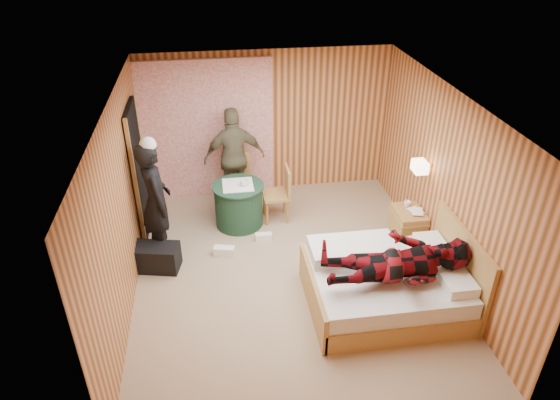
{
  "coord_description": "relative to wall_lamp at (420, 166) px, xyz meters",
  "views": [
    {
      "loc": [
        -0.92,
        -5.46,
        4.44
      ],
      "look_at": [
        -0.09,
        0.24,
        1.05
      ],
      "focal_mm": 32.0,
      "sensor_mm": 36.0,
      "label": 1
    }
  ],
  "objects": [
    {
      "name": "man_at_table",
      "position": [
        -2.52,
        1.58,
        -0.44
      ],
      "size": [
        1.05,
        0.51,
        1.72
      ],
      "primitive_type": "imported",
      "rotation": [
        0.0,
        0.0,
        3.24
      ],
      "color": "#666144",
      "rests_on": "floor"
    },
    {
      "name": "man_on_bed",
      "position": [
        -0.77,
        -1.46,
        -0.35
      ],
      "size": [
        0.86,
        0.67,
        1.77
      ],
      "primitive_type": "imported",
      "rotation": [
        0.0,
        1.57,
        0.0
      ],
      "color": "maroon",
      "rests_on": "bed"
    },
    {
      "name": "curtain",
      "position": [
        -2.92,
        1.98,
        -0.1
      ],
      "size": [
        2.2,
        0.08,
        2.4
      ],
      "primitive_type": "cube",
      "color": "white",
      "rests_on": "floor"
    },
    {
      "name": "sneaker_left",
      "position": [
        -2.8,
        0.09,
        -1.23
      ],
      "size": [
        0.33,
        0.19,
        0.14
      ],
      "primitive_type": "cube",
      "rotation": [
        0.0,
        0.0,
        -0.23
      ],
      "color": "white",
      "rests_on": "floor"
    },
    {
      "name": "chair_near",
      "position": [
        -1.83,
        0.97,
        -0.77
      ],
      "size": [
        0.42,
        0.42,
        0.91
      ],
      "rotation": [
        0.0,
        0.0,
        -1.56
      ],
      "color": "tan",
      "rests_on": "floor"
    },
    {
      "name": "book_lower",
      "position": [
        -0.04,
        -0.04,
        -0.73
      ],
      "size": [
        0.23,
        0.26,
        0.02
      ],
      "primitive_type": "imported",
      "rotation": [
        0.0,
        0.0,
        0.31
      ],
      "color": "white",
      "rests_on": "nightstand"
    },
    {
      "name": "round_table",
      "position": [
        -2.52,
        0.9,
        -0.94
      ],
      "size": [
        0.81,
        0.81,
        0.72
      ],
      "color": "#20452D",
      "rests_on": "floor"
    },
    {
      "name": "floor",
      "position": [
        -1.92,
        -0.45,
        -1.3
      ],
      "size": [
        4.2,
        5.0,
        0.01
      ],
      "primitive_type": "cube",
      "color": "tan",
      "rests_on": "ground"
    },
    {
      "name": "ceiling",
      "position": [
        -1.92,
        -0.45,
        1.2
      ],
      "size": [
        4.2,
        5.0,
        0.01
      ],
      "primitive_type": "cube",
      "color": "white",
      "rests_on": "wall_back"
    },
    {
      "name": "cup_nightstand",
      "position": [
        -0.04,
        0.14,
        -0.69
      ],
      "size": [
        0.13,
        0.13,
        0.09
      ],
      "primitive_type": "imported",
      "rotation": [
        0.0,
        0.0,
        -0.34
      ],
      "color": "white",
      "rests_on": "nightstand"
    },
    {
      "name": "nightstand",
      "position": [
        -0.04,
        0.01,
        -1.01
      ],
      "size": [
        0.43,
        0.58,
        0.56
      ],
      "color": "tan",
      "rests_on": "floor"
    },
    {
      "name": "bed",
      "position": [
        -0.8,
        -1.24,
        -1.0
      ],
      "size": [
        1.96,
        1.5,
        1.03
      ],
      "color": "tan",
      "rests_on": "floor"
    },
    {
      "name": "woman_standing",
      "position": [
        -3.7,
        0.28,
        -0.41
      ],
      "size": [
        0.58,
        0.73,
        1.78
      ],
      "primitive_type": "imported",
      "rotation": [
        0.0,
        0.0,
        1.83
      ],
      "color": "black",
      "rests_on": "floor"
    },
    {
      "name": "book_upper",
      "position": [
        -0.04,
        -0.04,
        -0.71
      ],
      "size": [
        0.22,
        0.26,
        0.02
      ],
      "primitive_type": "imported",
      "rotation": [
        0.0,
        0.0,
        -0.27
      ],
      "color": "white",
      "rests_on": "nightstand"
    },
    {
      "name": "sneaker_right",
      "position": [
        -2.18,
        0.39,
        -1.24
      ],
      "size": [
        0.26,
        0.11,
        0.11
      ],
      "primitive_type": "cube",
      "rotation": [
        0.0,
        0.0,
        -0.04
      ],
      "color": "white",
      "rests_on": "floor"
    },
    {
      "name": "doorway",
      "position": [
        -3.98,
        0.95,
        -0.28
      ],
      "size": [
        0.06,
        0.9,
        2.05
      ],
      "primitive_type": "cube",
      "color": "black",
      "rests_on": "floor"
    },
    {
      "name": "chair_far",
      "position": [
        -2.49,
        1.54,
        -0.76
      ],
      "size": [
        0.55,
        0.55,
        0.93
      ],
      "rotation": [
        0.0,
        0.0,
        -0.4
      ],
      "color": "tan",
      "rests_on": "floor"
    },
    {
      "name": "wall_back",
      "position": [
        -1.92,
        2.05,
        -0.05
      ],
      "size": [
        4.2,
        0.02,
        2.5
      ],
      "primitive_type": "cube",
      "color": "#E08F56",
      "rests_on": "floor"
    },
    {
      "name": "wall_right",
      "position": [
        0.18,
        -0.45,
        -0.05
      ],
      "size": [
        0.02,
        5.0,
        2.5
      ],
      "primitive_type": "cube",
      "color": "#E08F56",
      "rests_on": "floor"
    },
    {
      "name": "duffel_bag",
      "position": [
        -3.77,
        -0.09,
        -1.11
      ],
      "size": [
        0.72,
        0.49,
        0.38
      ],
      "primitive_type": "cube",
      "rotation": [
        0.0,
        0.0,
        -0.22
      ],
      "color": "black",
      "rests_on": "floor"
    },
    {
      "name": "wall_left",
      "position": [
        -4.02,
        -0.45,
        -0.05
      ],
      "size": [
        0.02,
        5.0,
        2.5
      ],
      "primitive_type": "cube",
      "color": "#E08F56",
      "rests_on": "floor"
    },
    {
      "name": "wall_lamp",
      "position": [
        0.0,
        0.0,
        0.0
      ],
      "size": [
        0.26,
        0.24,
        0.16
      ],
      "color": "gold",
      "rests_on": "wall_right"
    },
    {
      "name": "cup_table",
      "position": [
        -2.42,
        0.85,
        -0.53
      ],
      "size": [
        0.16,
        0.16,
        0.1
      ],
      "primitive_type": "imported",
      "rotation": [
        0.0,
        0.0,
        -0.33
      ],
      "color": "white",
      "rests_on": "round_table"
    }
  ]
}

